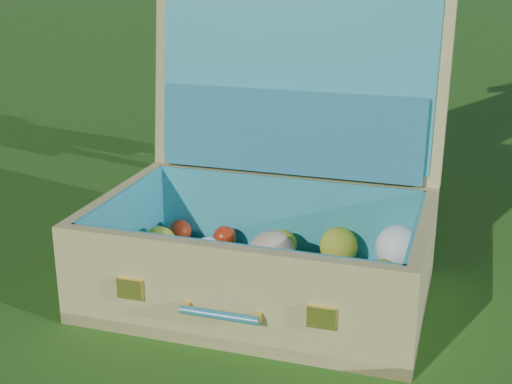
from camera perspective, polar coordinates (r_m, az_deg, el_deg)
name	(u,v)px	position (r m, az deg, el deg)	size (l,w,h in m)	color
ground	(242,323)	(1.41, -1.15, -10.41)	(60.00, 60.00, 0.00)	#215114
suitcase	(275,202)	(1.51, 1.51, -0.83)	(0.83, 0.76, 0.65)	tan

